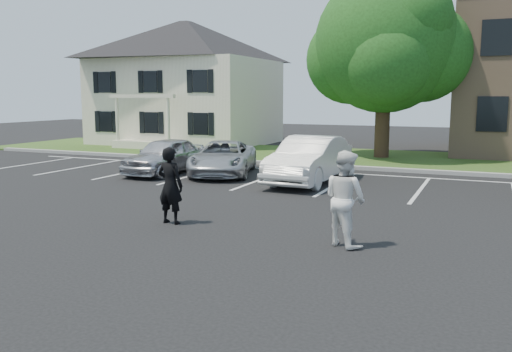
% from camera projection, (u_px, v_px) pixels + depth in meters
% --- Properties ---
extents(ground_plane, '(90.00, 90.00, 0.00)m').
position_uv_depth(ground_plane, '(237.00, 241.00, 11.45)').
color(ground_plane, black).
rests_on(ground_plane, ground).
extents(curb, '(40.00, 0.30, 0.15)m').
position_uv_depth(curb, '(362.00, 168.00, 22.32)').
color(curb, gray).
rests_on(curb, ground).
extents(grass_strip, '(44.00, 8.00, 0.08)m').
position_uv_depth(grass_strip, '(380.00, 159.00, 25.96)').
color(grass_strip, '#234210').
rests_on(grass_strip, ground).
extents(stall_lines, '(34.00, 5.36, 0.01)m').
position_uv_depth(stall_lines, '(382.00, 183.00, 19.02)').
color(stall_lines, silver).
rests_on(stall_lines, ground).
extents(house, '(10.30, 9.22, 7.60)m').
position_uv_depth(house, '(187.00, 83.00, 34.12)').
color(house, beige).
rests_on(house, ground).
extents(tree, '(7.80, 7.20, 8.80)m').
position_uv_depth(tree, '(387.00, 46.00, 25.55)').
color(tree, black).
rests_on(tree, ground).
extents(man_black_suit, '(0.70, 0.48, 1.85)m').
position_uv_depth(man_black_suit, '(170.00, 185.00, 12.88)').
color(man_black_suit, black).
rests_on(man_black_suit, ground).
extents(man_white_shirt, '(1.20, 1.14, 1.96)m').
position_uv_depth(man_white_shirt, '(345.00, 198.00, 10.96)').
color(man_white_shirt, white).
rests_on(man_white_shirt, ground).
extents(car_silver_west, '(1.77, 4.19, 1.41)m').
position_uv_depth(car_silver_west, '(165.00, 156.00, 21.17)').
color(car_silver_west, silver).
rests_on(car_silver_west, ground).
extents(car_silver_minivan, '(3.44, 5.09, 1.30)m').
position_uv_depth(car_silver_minivan, '(223.00, 158.00, 20.94)').
color(car_silver_minivan, '#AAADB3').
rests_on(car_silver_minivan, ground).
extents(car_white_sedan, '(1.88, 4.97, 1.62)m').
position_uv_depth(car_white_sedan, '(309.00, 160.00, 18.95)').
color(car_white_sedan, white).
rests_on(car_white_sedan, ground).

